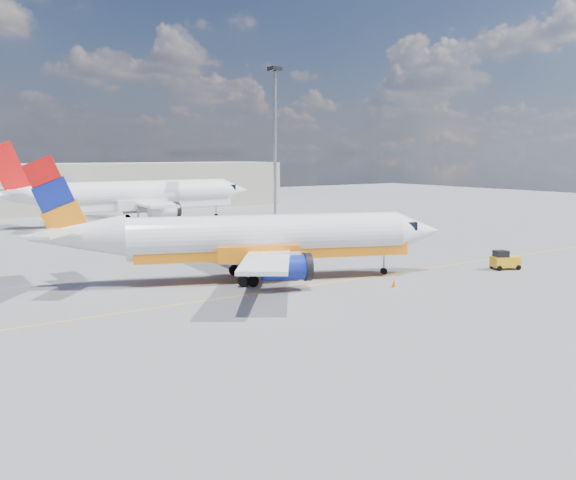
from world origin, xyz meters
TOP-DOWN VIEW (x-y plane):
  - ground at (0.00, 0.00)m, footprint 240.00×240.00m
  - taxi_line at (0.00, 3.00)m, footprint 70.00×0.15m
  - terminal_main at (5.00, 75.00)m, footprint 70.00×14.00m
  - main_jet at (-3.40, 7.04)m, footprint 31.57×23.86m
  - second_jet at (4.86, 51.46)m, footprint 37.19×29.46m
  - gse_tug at (16.33, -0.90)m, footprint 2.54×2.13m
  - traffic_cone at (3.42, -1.10)m, footprint 0.43×0.43m
  - floodlight_mast at (21.50, 41.73)m, footprint 1.57×1.57m

SIDE VIEW (x-z plane):
  - ground at x=0.00m, z-range 0.00..0.00m
  - taxi_line at x=0.00m, z-range 0.00..0.01m
  - traffic_cone at x=3.42m, z-range -0.01..0.60m
  - gse_tug at x=16.33m, z-range -0.04..1.56m
  - main_jet at x=-3.40m, z-range -1.61..8.05m
  - second_jet at x=4.86m, z-range -1.88..9.40m
  - terminal_main at x=5.00m, z-range 0.00..8.00m
  - floodlight_mast at x=21.50m, z-range 2.14..23.71m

